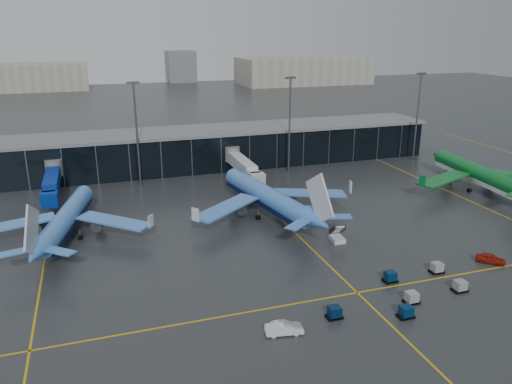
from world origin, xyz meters
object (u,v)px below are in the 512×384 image
object	(u,v)px
airliner_aer_lingus	(478,163)
airliner_klm_near	(266,185)
service_van_red	(491,258)
service_van_white	(284,328)
mobile_airstair	(337,237)
airliner_arkefly	(65,207)
baggage_carts	(408,292)

from	to	relation	value
airliner_aer_lingus	airliner_klm_near	bearing A→B (deg)	-173.61
service_van_red	service_van_white	world-z (taller)	service_van_white
service_van_white	mobile_airstair	bearing A→B (deg)	-30.16
airliner_arkefly	airliner_klm_near	distance (m)	39.36
airliner_arkefly	airliner_klm_near	bearing A→B (deg)	12.30
airliner_aer_lingus	service_van_red	size ratio (longest dim) A/B	9.08
airliner_arkefly	baggage_carts	bearing A→B (deg)	-26.25
airliner_klm_near	service_van_white	xyz separation A→B (m)	(-12.13, -41.88, -5.72)
airliner_aer_lingus	mobile_airstair	bearing A→B (deg)	-153.02
airliner_arkefly	airliner_aer_lingus	xyz separation A→B (m)	(93.76, -0.13, 0.57)
airliner_arkefly	airliner_aer_lingus	size ratio (longest dim) A/B	0.91
airliner_aer_lingus	service_van_white	bearing A→B (deg)	-141.61
baggage_carts	service_van_red	size ratio (longest dim) A/B	5.13
baggage_carts	airliner_arkefly	bearing A→B (deg)	140.64
service_van_red	service_van_white	distance (m)	41.13
airliner_klm_near	airliner_arkefly	bearing A→B (deg)	169.35
airliner_klm_near	service_van_red	size ratio (longest dim) A/B	9.15
airliner_aer_lingus	mobile_airstair	xyz separation A→B (m)	(-46.51, -17.88, -5.72)
airliner_aer_lingus	mobile_airstair	world-z (taller)	airliner_aer_lingus
baggage_carts	service_van_white	xyz separation A→B (m)	(-20.67, -3.16, 0.06)
baggage_carts	service_van_red	xyz separation A→B (m)	(19.63, 5.07, 0.03)
airliner_klm_near	airliner_aer_lingus	xyz separation A→B (m)	(54.41, 0.43, -0.05)
airliner_arkefly	service_van_red	xyz separation A→B (m)	(67.52, -34.21, -5.13)
mobile_airstair	service_van_red	xyz separation A→B (m)	(20.26, -16.19, 0.02)
airliner_aer_lingus	baggage_carts	bearing A→B (deg)	-133.58
airliner_arkefly	baggage_carts	world-z (taller)	airliner_arkefly
airliner_aer_lingus	airliner_arkefly	bearing A→B (deg)	-174.14
airliner_arkefly	airliner_klm_near	world-z (taller)	airliner_klm_near
airliner_arkefly	airliner_aer_lingus	distance (m)	93.77
airliner_klm_near	mobile_airstair	bearing A→B (deg)	-75.47
service_van_red	mobile_airstair	bearing A→B (deg)	96.87
airliner_arkefly	service_van_red	distance (m)	75.86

